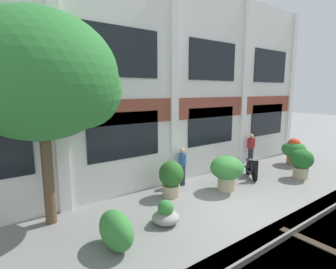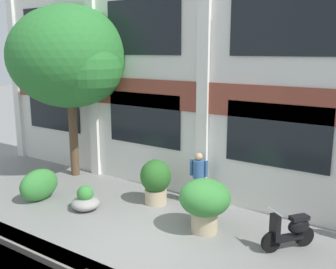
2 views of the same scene
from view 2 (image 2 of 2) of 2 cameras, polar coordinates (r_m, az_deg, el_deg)
ground_plane at (r=9.96m, az=-3.93°, el=-14.44°), size 80.00×80.00×0.00m
apartment_facade at (r=11.62m, az=5.90°, el=10.21°), size 18.05×0.64×8.18m
broadleaf_tree at (r=14.13m, az=-14.09°, el=10.45°), size 4.38×4.17×5.97m
potted_plant_wide_bowl at (r=11.54m, az=-11.90°, el=-9.33°), size 0.81×0.81×0.72m
potted_plant_stone_basin at (r=9.88m, az=5.36°, el=-9.54°), size 1.28×1.28×1.35m
potted_plant_ribbed_drum at (r=11.61m, az=-1.80°, el=-6.57°), size 0.91×0.91×1.33m
scooter_near_curb at (r=9.61m, az=17.42°, el=-13.17°), size 0.89×1.17×0.98m
resident_by_doorway at (r=11.55m, az=4.46°, el=-6.16°), size 0.51×0.34×1.56m
topiary_hedge at (r=12.55m, az=-18.20°, el=-6.95°), size 0.70×1.28×0.95m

